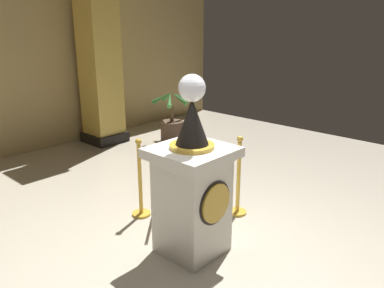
{
  "coord_description": "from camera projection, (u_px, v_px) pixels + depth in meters",
  "views": [
    {
      "loc": [
        -2.6,
        -2.44,
        2.4
      ],
      "look_at": [
        0.16,
        0.09,
        1.22
      ],
      "focal_mm": 36.57,
      "sensor_mm": 36.0,
      "label": 1
    }
  ],
  "objects": [
    {
      "name": "potted_palm_right",
      "position": [
        172.0,
        125.0,
        8.11
      ],
      "size": [
        0.75,
        0.79,
        1.08
      ],
      "color": "#4C3828",
      "rests_on": "ground_plane"
    },
    {
      "name": "velvet_rope",
      "position": [
        189.0,
        157.0,
        4.85
      ],
      "size": [
        0.91,
        0.91,
        0.22
      ],
      "color": "#141947"
    },
    {
      "name": "stanchion_near",
      "position": [
        238.0,
        187.0,
        5.0
      ],
      "size": [
        0.24,
        0.24,
        1.05
      ],
      "color": "gold",
      "rests_on": "ground_plane"
    },
    {
      "name": "column_right",
      "position": [
        99.0,
        49.0,
        7.61
      ],
      "size": [
        0.76,
        0.76,
        3.77
      ],
      "color": "black",
      "rests_on": "ground_plane"
    },
    {
      "name": "stanchion_far",
      "position": [
        140.0,
        189.0,
        4.96
      ],
      "size": [
        0.24,
        0.24,
        1.03
      ],
      "color": "gold",
      "rests_on": "ground_plane"
    },
    {
      "name": "pedestal_clock",
      "position": [
        192.0,
        187.0,
        4.06
      ],
      "size": [
        0.77,
        0.77,
        1.92
      ],
      "color": "silver",
      "rests_on": "ground_plane"
    },
    {
      "name": "ground_plane",
      "position": [
        188.0,
        259.0,
        4.12
      ],
      "size": [
        11.18,
        11.18,
        0.0
      ],
      "primitive_type": "plane",
      "color": "#B2A893"
    }
  ]
}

